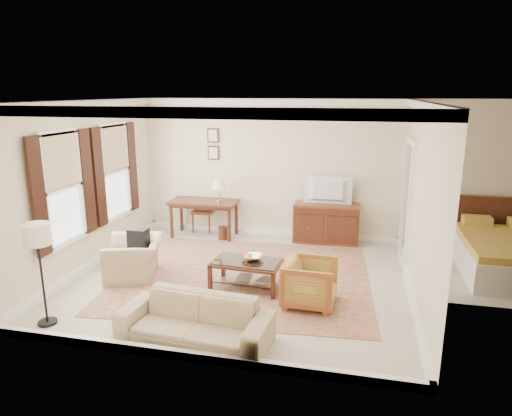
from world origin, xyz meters
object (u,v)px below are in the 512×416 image
at_px(tv, 328,182).
at_px(coffee_table, 247,267).
at_px(sofa, 195,313).
at_px(striped_armchair, 310,281).
at_px(sideboard, 326,223).
at_px(club_armchair, 134,252).
at_px(writing_desk, 204,206).

xyz_separation_m(tv, coffee_table, (-1.05, -2.54, -0.93)).
bearing_deg(sofa, striped_armchair, 50.88).
bearing_deg(striped_armchair, coffee_table, 72.90).
bearing_deg(tv, sideboard, -90.00).
bearing_deg(club_armchair, writing_desk, 151.85).
distance_m(coffee_table, striped_armchair, 1.10).
relative_size(tv, club_armchair, 0.93).
height_order(striped_armchair, sofa, striped_armchair).
bearing_deg(tv, striped_armchair, 89.85).
xyz_separation_m(tv, club_armchair, (-3.00, -2.52, -0.84)).
bearing_deg(writing_desk, tv, 3.42).
bearing_deg(tv, coffee_table, 67.67).
height_order(sideboard, coffee_table, sideboard).
height_order(writing_desk, striped_armchair, writing_desk).
bearing_deg(coffee_table, writing_desk, 122.71).
distance_m(writing_desk, striped_armchair, 3.79).
bearing_deg(sofa, writing_desk, 112.96).
bearing_deg(tv, club_armchair, 40.00).
distance_m(writing_desk, tv, 2.65).
xyz_separation_m(writing_desk, tv, (2.58, 0.15, 0.60)).
xyz_separation_m(writing_desk, striped_armchair, (2.57, -2.76, -0.29)).
xyz_separation_m(sideboard, coffee_table, (-1.05, -2.56, -0.06)).
bearing_deg(coffee_table, club_armchair, 179.22).
relative_size(club_armchair, sofa, 0.52).
bearing_deg(writing_desk, coffee_table, -57.29).
height_order(coffee_table, sofa, sofa).
height_order(tv, club_armchair, tv).
xyz_separation_m(club_armchair, sofa, (1.71, -1.71, -0.06)).
distance_m(sideboard, club_armchair, 3.93).
relative_size(coffee_table, club_armchair, 1.12).
bearing_deg(club_armchair, tv, 111.94).
height_order(coffee_table, club_armchair, club_armchair).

